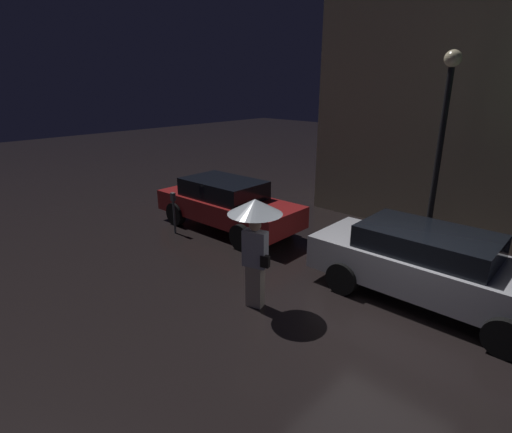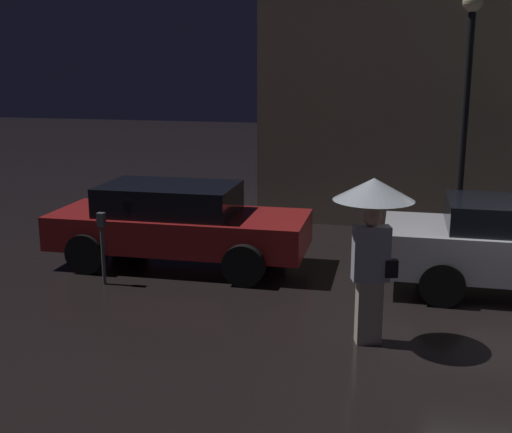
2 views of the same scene
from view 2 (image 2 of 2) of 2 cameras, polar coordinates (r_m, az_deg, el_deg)
The scene contains 5 objects.
building_facade_left at distance 15.30m, azimuth 13.15°, elevation 13.07°, with size 6.20×3.00×6.96m.
parked_car_red at distance 11.31m, azimuth -7.01°, elevation -0.54°, with size 4.50×1.90×1.44m.
pedestrian_with_umbrella at distance 7.94m, azimuth 10.35°, elevation -0.17°, with size 0.99×0.99×2.13m.
parking_meter at distance 10.50m, azimuth -13.51°, elevation -2.05°, with size 0.12×0.10×1.18m.
street_lamp_near at distance 12.67m, azimuth 18.23°, elevation 10.96°, with size 0.37×0.37×4.75m.
Camera 2 is at (-1.67, -8.80, 3.44)m, focal length 45.00 mm.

